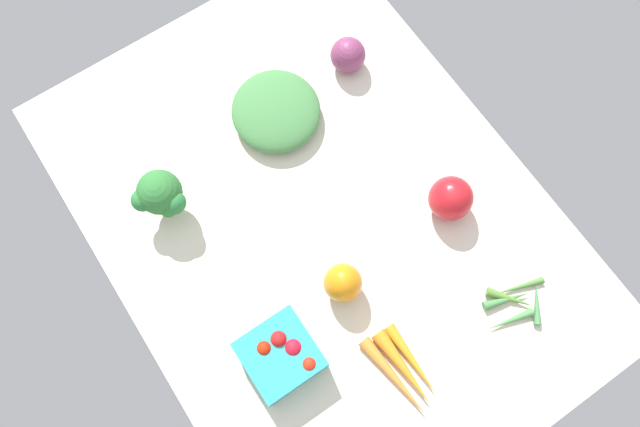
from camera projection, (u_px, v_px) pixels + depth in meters
The scene contains 9 objects.
tablecloth at pixel (320, 218), 111.01cm from camera, with size 104.00×76.00×2.00cm, color beige.
broccoli_head at pixel (160, 195), 104.13cm from camera, with size 9.13×9.21×11.24cm.
berry_basket at pixel (281, 355), 99.26cm from camera, with size 11.72×11.72×7.65cm.
bell_pepper_red at pixel (451, 198), 106.53cm from camera, with size 7.99×7.99×8.70cm, color red.
red_onion_center at pixel (348, 55), 116.21cm from camera, with size 6.96×6.96×6.96cm, color #7D355C.
leafy_greens_clump at pixel (276, 111), 113.71cm from camera, with size 17.65×17.06×5.01cm, color #417D42.
bell_pepper_orange at pixel (343, 283), 102.10cm from camera, with size 6.68×6.68×8.49cm, color orange.
okra_pile at pixel (515, 302), 104.63cm from camera, with size 10.51×14.20×1.71cm.
carrot_bunch at pixel (403, 370), 100.76cm from camera, with size 16.39×7.31×2.72cm.
Camera 1 is at (26.51, -17.83, 107.32)cm, focal length 33.35 mm.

